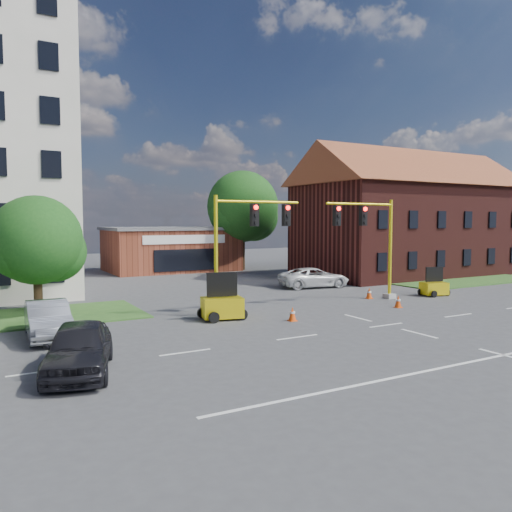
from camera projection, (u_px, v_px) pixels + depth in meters
name	position (u px, v px, depth m)	size (l,w,h in m)	color
ground	(386.00, 325.00, 23.38)	(120.00, 120.00, 0.00)	#404043
grass_verge_ne	(474.00, 282.00, 39.95)	(14.00, 4.00, 0.08)	#294F1D
lane_markings	(437.00, 338.00, 20.76)	(60.00, 36.00, 0.01)	white
brick_shop	(171.00, 249.00, 49.36)	(12.40, 8.40, 4.30)	maroon
townhouse_row	(409.00, 210.00, 45.64)	(21.00, 11.00, 11.50)	#441814
tree_large	(245.00, 209.00, 49.89)	(7.44, 7.09, 9.88)	#342213
tree_nw_front	(41.00, 243.00, 25.66)	(4.79, 4.57, 6.19)	#342213
signal_mast_west	(244.00, 239.00, 26.22)	(5.30, 0.60, 6.20)	#999993
signal_mast_east	(370.00, 237.00, 30.44)	(5.30, 0.60, 6.20)	#999993
trailer_west	(222.00, 305.00, 24.75)	(2.21, 1.71, 2.24)	yellow
trailer_east	(434.00, 287.00, 32.61)	(1.80, 1.43, 1.80)	yellow
cone_a	(292.00, 314.00, 24.35)	(0.40, 0.40, 0.70)	#EA490C
cone_b	(226.00, 302.00, 28.07)	(0.40, 0.40, 0.70)	#EA490C
cone_c	(398.00, 302.00, 28.13)	(0.40, 0.40, 0.70)	#EA490C
cone_d	(369.00, 293.00, 31.37)	(0.40, 0.40, 0.70)	#EA490C
pickup_white	(314.00, 278.00, 36.74)	(2.40, 5.21, 1.45)	white
sedan_dark	(79.00, 348.00, 15.97)	(1.95, 4.84, 1.65)	black
sedan_silver_front	(48.00, 319.00, 20.85)	(1.62, 4.65, 1.53)	#ABAEB3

